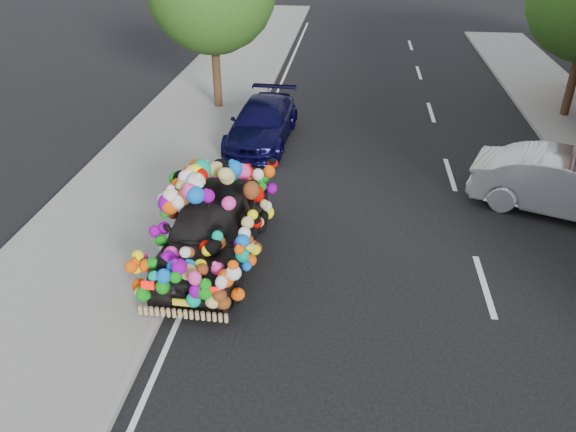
% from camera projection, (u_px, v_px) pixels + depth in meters
% --- Properties ---
extents(ground, '(100.00, 100.00, 0.00)m').
position_uv_depth(ground, '(299.00, 273.00, 11.22)').
color(ground, black).
rests_on(ground, ground).
extents(sidewalk, '(4.00, 60.00, 0.12)m').
position_uv_depth(sidewalk, '(93.00, 256.00, 11.62)').
color(sidewalk, gray).
rests_on(sidewalk, ground).
extents(kerb, '(0.15, 60.00, 0.13)m').
position_uv_depth(kerb, '(185.00, 262.00, 11.42)').
color(kerb, gray).
rests_on(kerb, ground).
extents(lane_markings, '(6.00, 50.00, 0.01)m').
position_uv_depth(lane_markings, '(484.00, 285.00, 10.85)').
color(lane_markings, silver).
rests_on(lane_markings, ground).
extents(plush_art_car, '(2.20, 4.52, 2.10)m').
position_uv_depth(plush_art_car, '(212.00, 211.00, 11.20)').
color(plush_art_car, black).
rests_on(plush_art_car, ground).
extents(navy_sedan, '(1.93, 4.29, 1.22)m').
position_uv_depth(navy_sedan, '(262.00, 123.00, 16.86)').
color(navy_sedan, black).
rests_on(navy_sedan, ground).
extents(silver_hatchback, '(4.55, 2.95, 1.42)m').
position_uv_depth(silver_hatchback, '(568.00, 185.00, 13.02)').
color(silver_hatchback, silver).
rests_on(silver_hatchback, ground).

